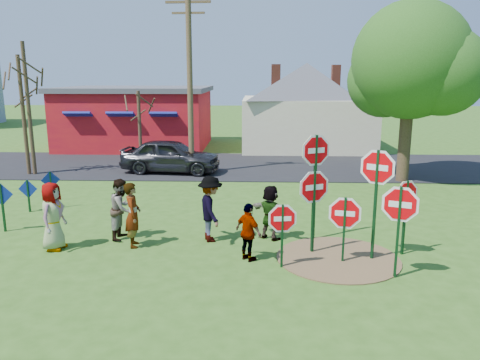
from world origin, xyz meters
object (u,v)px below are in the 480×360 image
object	(u,v)px
suv	(171,156)
leafy_tree	(414,67)
stop_sign_c	(377,179)
stop_sign_b	(316,160)
stop_sign_a	(282,223)
person_a	(53,216)
stop_sign_d	(406,199)
person_b	(133,215)
utility_pole	(190,80)

from	to	relation	value
suv	leafy_tree	bearing A→B (deg)	-91.42
stop_sign_c	leafy_tree	bearing A→B (deg)	99.35
stop_sign_b	leafy_tree	size ratio (longest dim) A/B	0.41
stop_sign_a	stop_sign_b	bearing A→B (deg)	56.79
stop_sign_b	suv	world-z (taller)	stop_sign_b
person_a	stop_sign_b	bearing A→B (deg)	-75.16
stop_sign_c	person_a	size ratio (longest dim) A/B	1.61
stop_sign_b	stop_sign_d	world-z (taller)	stop_sign_b
stop_sign_a	person_b	world-z (taller)	person_b
person_b	suv	world-z (taller)	person_b
stop_sign_c	stop_sign_b	bearing A→B (deg)	163.45
utility_pole	person_a	bearing A→B (deg)	-103.52
stop_sign_b	person_a	world-z (taller)	stop_sign_b
person_a	utility_pole	world-z (taller)	utility_pole
suv	utility_pole	distance (m)	3.73
stop_sign_b	suv	size ratio (longest dim) A/B	0.68
stop_sign_d	person_b	bearing A→B (deg)	152.04
leafy_tree	utility_pole	bearing A→B (deg)	172.77
stop_sign_a	suv	distance (m)	12.24
person_b	leafy_tree	distance (m)	13.77
stop_sign_c	person_a	bearing A→B (deg)	-151.84
stop_sign_c	utility_pole	size ratio (longest dim) A/B	0.36
leafy_tree	suv	bearing A→B (deg)	172.28
utility_pole	leafy_tree	size ratio (longest dim) A/B	1.08
stop_sign_c	utility_pole	distance (m)	12.31
person_a	utility_pole	distance (m)	10.87
stop_sign_d	suv	size ratio (longest dim) A/B	0.45
person_a	person_b	xyz separation A→B (m)	(2.11, 0.30, -0.03)
stop_sign_d	person_a	xyz separation A→B (m)	(-9.42, 0.04, -0.57)
stop_sign_d	suv	xyz separation A→B (m)	(-8.06, 10.27, -0.67)
suv	stop_sign_a	bearing A→B (deg)	-150.59
stop_sign_c	suv	world-z (taller)	stop_sign_c
stop_sign_a	person_b	xyz separation A→B (m)	(-4.05, 1.32, -0.24)
stop_sign_d	utility_pole	distance (m)	12.59
stop_sign_a	stop_sign_d	distance (m)	3.42
utility_pole	stop_sign_d	bearing A→B (deg)	-55.08
stop_sign_a	leafy_tree	size ratio (longest dim) A/B	0.23
stop_sign_c	person_b	bearing A→B (deg)	-155.42
stop_sign_a	stop_sign_b	distance (m)	2.60
stop_sign_a	utility_pole	bearing A→B (deg)	101.66
stop_sign_a	stop_sign_b	world-z (taller)	stop_sign_b
stop_sign_d	person_a	size ratio (longest dim) A/B	1.14
stop_sign_c	leafy_tree	size ratio (longest dim) A/B	0.39
stop_sign_b	person_b	size ratio (longest dim) A/B	1.76
stop_sign_d	utility_pole	bearing A→B (deg)	99.64
stop_sign_c	suv	bearing A→B (deg)	154.93
leafy_tree	stop_sign_c	bearing A→B (deg)	-111.60
person_b	leafy_tree	world-z (taller)	leafy_tree
stop_sign_c	leafy_tree	world-z (taller)	leafy_tree
suv	utility_pole	size ratio (longest dim) A/B	0.57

